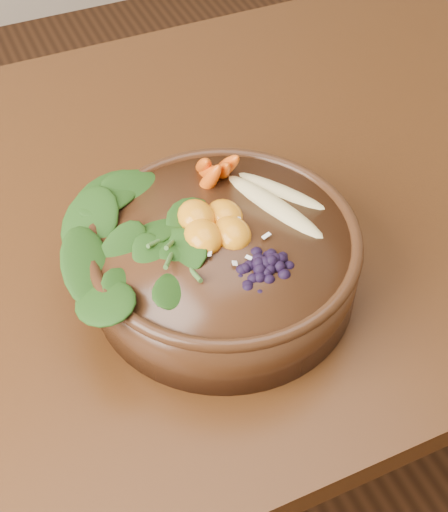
{
  "coord_description": "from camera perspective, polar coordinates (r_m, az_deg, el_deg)",
  "views": [
    {
      "loc": [
        -0.46,
        -0.7,
        1.43
      ],
      "look_at": [
        -0.22,
        -0.17,
        0.8
      ],
      "focal_mm": 50.0,
      "sensor_mm": 36.0,
      "label": 1
    }
  ],
  "objects": [
    {
      "name": "banana_halves",
      "position": [
        0.87,
        4.35,
        5.39
      ],
      "size": [
        0.12,
        0.18,
        0.03
      ],
      "rotation": [
        0.0,
        0.0,
        0.32
      ],
      "color": "#E0CC84",
      "rests_on": "stoneware_bowl"
    },
    {
      "name": "kale_heap",
      "position": [
        0.83,
        -5.7,
        3.52
      ],
      "size": [
        0.26,
        0.25,
        0.05
      ],
      "primitive_type": null,
      "rotation": [
        0.0,
        0.0,
        0.32
      ],
      "color": "#214812",
      "rests_on": "stoneware_bowl"
    },
    {
      "name": "carrot_cluster",
      "position": [
        0.88,
        -1.05,
        8.44
      ],
      "size": [
        0.08,
        0.08,
        0.09
      ],
      "primitive_type": null,
      "rotation": [
        0.0,
        0.0,
        0.32
      ],
      "color": "orange",
      "rests_on": "stoneware_bowl"
    },
    {
      "name": "dining_table",
      "position": [
        1.14,
        6.6,
        3.84
      ],
      "size": [
        1.6,
        0.9,
        0.75
      ],
      "color": "#331C0C",
      "rests_on": "ground"
    },
    {
      "name": "coconut_flakes",
      "position": [
        0.82,
        1.17,
        1.05
      ],
      "size": [
        0.12,
        0.11,
        0.01
      ],
      "primitive_type": null,
      "rotation": [
        0.0,
        0.0,
        0.32
      ],
      "color": "white",
      "rests_on": "stoneware_bowl"
    },
    {
      "name": "ground",
      "position": [
        1.65,
        4.64,
        -12.98
      ],
      "size": [
        4.0,
        4.0,
        0.0
      ],
      "primitive_type": "plane",
      "color": "#381E0F",
      "rests_on": "ground"
    },
    {
      "name": "blueberry_pile",
      "position": [
        0.78,
        3.48,
        0.26
      ],
      "size": [
        0.18,
        0.15,
        0.04
      ],
      "primitive_type": null,
      "rotation": [
        0.0,
        0.0,
        0.32
      ],
      "color": "black",
      "rests_on": "stoneware_bowl"
    },
    {
      "name": "mandarin_cluster",
      "position": [
        0.83,
        -0.82,
        3.24
      ],
      "size": [
        0.12,
        0.13,
        0.04
      ],
      "primitive_type": null,
      "rotation": [
        0.0,
        0.0,
        0.32
      ],
      "color": "orange",
      "rests_on": "stoneware_bowl"
    },
    {
      "name": "stoneware_bowl",
      "position": [
        0.86,
        0.0,
        -0.45
      ],
      "size": [
        0.41,
        0.41,
        0.09
      ],
      "primitive_type": "cylinder",
      "rotation": [
        0.0,
        0.0,
        0.32
      ],
      "color": "#422412",
      "rests_on": "dining_table"
    }
  ]
}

